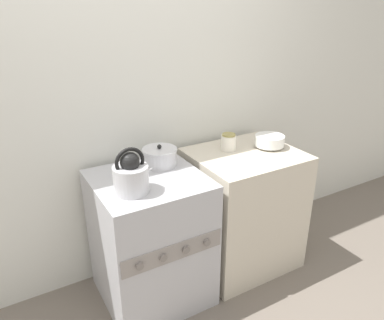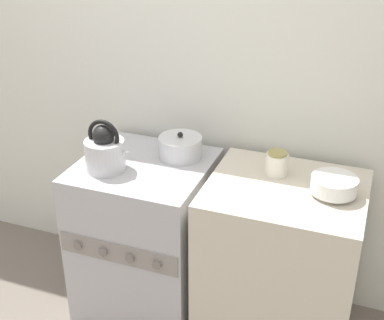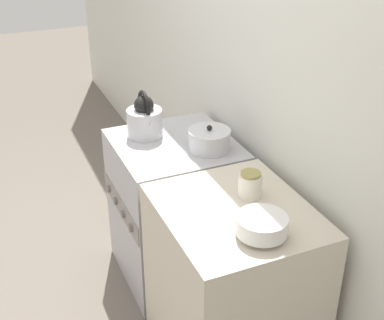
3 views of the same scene
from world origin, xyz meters
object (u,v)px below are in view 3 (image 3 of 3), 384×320
object	(u,v)px
stove	(175,210)
kettle	(145,119)
storage_jar	(250,185)
cooking_pot	(209,140)
enamel_bowl	(262,225)

from	to	relation	value
stove	kettle	size ratio (longest dim) A/B	3.30
kettle	storage_jar	bearing A→B (deg)	15.23
stove	cooking_pot	distance (m)	0.52
stove	storage_jar	size ratio (longest dim) A/B	7.33
cooking_pot	storage_jar	distance (m)	0.50
enamel_bowl	storage_jar	distance (m)	0.29
stove	storage_jar	bearing A→B (deg)	9.01
kettle	enamel_bowl	size ratio (longest dim) A/B	1.27
kettle	cooking_pot	bearing A→B (deg)	41.16
kettle	enamel_bowl	bearing A→B (deg)	6.11
stove	kettle	xyz separation A→B (m)	(-0.14, -0.11, 0.53)
enamel_bowl	stove	bearing A→B (deg)	-179.89
stove	cooking_pot	bearing A→B (deg)	43.88
cooking_pot	storage_jar	xyz separation A→B (m)	(0.50, -0.04, 0.02)
cooking_pot	storage_jar	world-z (taller)	cooking_pot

